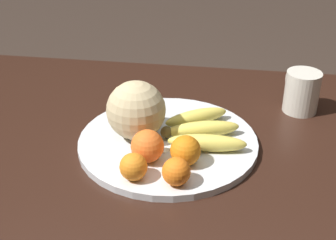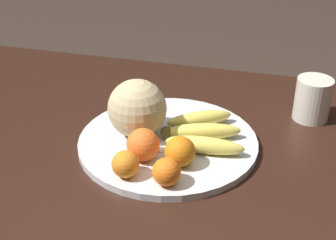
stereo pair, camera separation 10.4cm
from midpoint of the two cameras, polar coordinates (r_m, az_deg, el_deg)
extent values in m
cube|color=black|center=(1.05, -4.30, -5.45)|extent=(1.43, 1.02, 0.04)
cube|color=black|center=(1.80, -20.94, -5.05)|extent=(0.07, 0.07, 0.69)
cylinder|color=silver|center=(1.07, -2.78, -2.78)|extent=(0.41, 0.41, 0.02)
torus|color=#1E4C56|center=(1.07, -2.79, -2.68)|extent=(0.41, 0.41, 0.01)
sphere|color=#C6B284|center=(1.05, -6.76, 1.11)|extent=(0.13, 0.13, 0.13)
sphere|color=brown|center=(1.06, -3.01, -1.57)|extent=(0.03, 0.03, 0.03)
ellipsoid|color=#E5D156|center=(1.02, 1.87, -2.88)|extent=(0.17, 0.05, 0.04)
ellipsoid|color=#E5D156|center=(1.07, 1.45, -1.22)|extent=(0.18, 0.09, 0.04)
ellipsoid|color=#E5D156|center=(1.11, 0.81, 0.28)|extent=(0.16, 0.11, 0.04)
sphere|color=orange|center=(0.94, -7.44, -5.78)|extent=(0.06, 0.06, 0.06)
sphere|color=orange|center=(0.97, -0.93, -3.84)|extent=(0.06, 0.06, 0.06)
sphere|color=orange|center=(0.98, -5.57, -3.27)|extent=(0.07, 0.07, 0.07)
sphere|color=orange|center=(0.92, -2.26, -6.41)|extent=(0.06, 0.06, 0.06)
cube|color=white|center=(1.06, -4.79, -2.82)|extent=(0.11, 0.08, 0.00)
cylinder|color=beige|center=(1.23, 13.70, 3.29)|extent=(0.09, 0.09, 0.11)
torus|color=beige|center=(1.26, 12.74, 4.47)|extent=(0.04, 0.07, 0.07)
camera|label=1|loc=(0.05, -92.86, -1.65)|focal=50.00mm
camera|label=2|loc=(0.05, 87.14, 1.65)|focal=50.00mm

